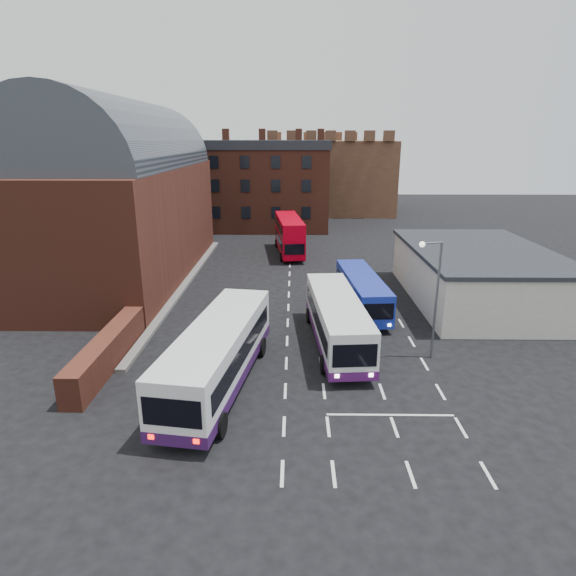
{
  "coord_description": "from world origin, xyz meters",
  "views": [
    {
      "loc": [
        0.43,
        -22.92,
        12.51
      ],
      "look_at": [
        0.0,
        10.0,
        2.2
      ],
      "focal_mm": 30.0,
      "sensor_mm": 36.0,
      "label": 1
    }
  ],
  "objects_px": {
    "bus_blue": "(362,290)",
    "pedestrian_red": "(171,422)",
    "street_lamp": "(434,289)",
    "bus_white_inbound": "(337,318)",
    "bus_white_outbound": "(218,351)",
    "pedestrian_beige": "(192,409)",
    "bus_red_double": "(289,235)"
  },
  "relations": [
    {
      "from": "bus_white_outbound",
      "to": "bus_red_double",
      "type": "bearing_deg",
      "value": 92.17
    },
    {
      "from": "street_lamp",
      "to": "bus_white_inbound",
      "type": "bearing_deg",
      "value": 161.24
    },
    {
      "from": "bus_blue",
      "to": "street_lamp",
      "type": "bearing_deg",
      "value": 104.36
    },
    {
      "from": "street_lamp",
      "to": "pedestrian_red",
      "type": "distance_m",
      "value": 15.9
    },
    {
      "from": "bus_white_inbound",
      "to": "pedestrian_beige",
      "type": "xyz_separation_m",
      "value": [
        -7.28,
        -8.85,
        -1.08
      ]
    },
    {
      "from": "bus_white_outbound",
      "to": "bus_blue",
      "type": "height_order",
      "value": "bus_white_outbound"
    },
    {
      "from": "bus_white_inbound",
      "to": "pedestrian_red",
      "type": "relative_size",
      "value": 8.24
    },
    {
      "from": "bus_white_outbound",
      "to": "street_lamp",
      "type": "height_order",
      "value": "street_lamp"
    },
    {
      "from": "bus_white_inbound",
      "to": "street_lamp",
      "type": "relative_size",
      "value": 1.63
    },
    {
      "from": "pedestrian_beige",
      "to": "bus_red_double",
      "type": "bearing_deg",
      "value": -85.23
    },
    {
      "from": "bus_red_double",
      "to": "bus_blue",
      "type": "bearing_deg",
      "value": 100.48
    },
    {
      "from": "bus_white_outbound",
      "to": "pedestrian_beige",
      "type": "xyz_separation_m",
      "value": [
        -0.72,
        -3.62,
        -1.24
      ]
    },
    {
      "from": "street_lamp",
      "to": "pedestrian_beige",
      "type": "distance_m",
      "value": 14.83
    },
    {
      "from": "bus_white_outbound",
      "to": "bus_red_double",
      "type": "xyz_separation_m",
      "value": [
        3.35,
        30.13,
        0.2
      ]
    },
    {
      "from": "pedestrian_beige",
      "to": "pedestrian_red",
      "type": "bearing_deg",
      "value": 63.45
    },
    {
      "from": "pedestrian_red",
      "to": "pedestrian_beige",
      "type": "relative_size",
      "value": 0.93
    },
    {
      "from": "bus_red_double",
      "to": "bus_white_inbound",
      "type": "bearing_deg",
      "value": 90.78
    },
    {
      "from": "bus_blue",
      "to": "bus_red_double",
      "type": "height_order",
      "value": "bus_red_double"
    },
    {
      "from": "street_lamp",
      "to": "pedestrian_beige",
      "type": "height_order",
      "value": "street_lamp"
    },
    {
      "from": "pedestrian_red",
      "to": "pedestrian_beige",
      "type": "bearing_deg",
      "value": -130.65
    },
    {
      "from": "street_lamp",
      "to": "bus_blue",
      "type": "bearing_deg",
      "value": 108.91
    },
    {
      "from": "bus_white_outbound",
      "to": "bus_white_inbound",
      "type": "bearing_deg",
      "value": 47.1
    },
    {
      "from": "bus_red_double",
      "to": "street_lamp",
      "type": "height_order",
      "value": "street_lamp"
    },
    {
      "from": "bus_blue",
      "to": "pedestrian_beige",
      "type": "distance_m",
      "value": 18.16
    },
    {
      "from": "bus_white_outbound",
      "to": "bus_red_double",
      "type": "relative_size",
      "value": 1.21
    },
    {
      "from": "bus_white_outbound",
      "to": "bus_white_inbound",
      "type": "height_order",
      "value": "bus_white_outbound"
    },
    {
      "from": "bus_red_double",
      "to": "pedestrian_red",
      "type": "bearing_deg",
      "value": 75.56
    },
    {
      "from": "bus_white_inbound",
      "to": "pedestrian_red",
      "type": "distance_m",
      "value": 12.68
    },
    {
      "from": "bus_red_double",
      "to": "bus_white_outbound",
      "type": "bearing_deg",
      "value": 77.09
    },
    {
      "from": "bus_blue",
      "to": "pedestrian_beige",
      "type": "height_order",
      "value": "bus_blue"
    },
    {
      "from": "bus_white_inbound",
      "to": "bus_white_outbound",
      "type": "bearing_deg",
      "value": 34.25
    },
    {
      "from": "bus_blue",
      "to": "pedestrian_red",
      "type": "relative_size",
      "value": 7.21
    }
  ]
}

